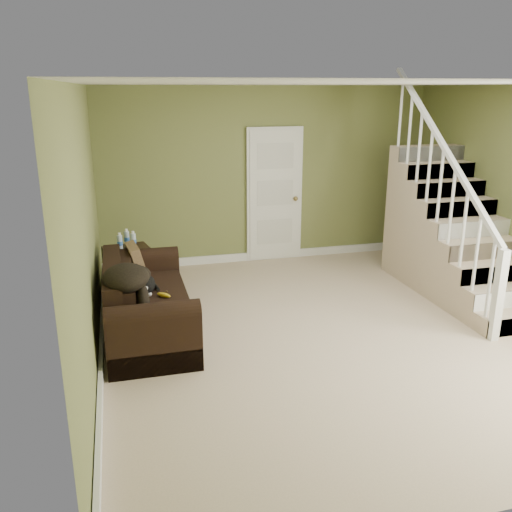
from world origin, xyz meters
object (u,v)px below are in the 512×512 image
cat (146,285)px  banana (164,295)px  sofa (144,306)px  side_table (129,273)px

cat → banana: bearing=-38.0°
cat → banana: 0.25m
cat → banana: size_ratio=3.00×
sofa → cat: bearing=41.2°
sofa → banana: (0.21, -0.13, 0.15)m
cat → banana: cat is taller
sofa → cat: (0.04, 0.04, 0.23)m
side_table → cat: (0.16, -1.03, 0.20)m
banana → side_table: bearing=58.7°
cat → side_table: bearing=104.3°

